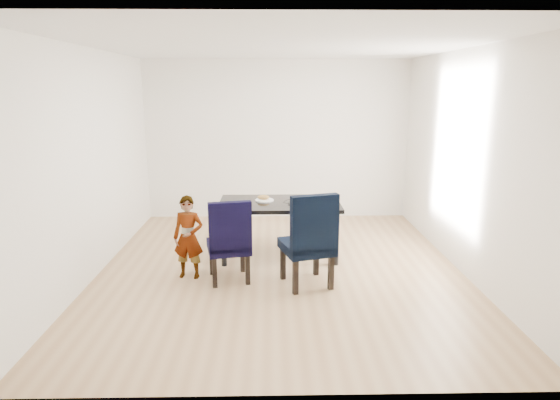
{
  "coord_description": "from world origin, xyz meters",
  "views": [
    {
      "loc": [
        -0.12,
        -5.55,
        2.24
      ],
      "look_at": [
        0.0,
        0.2,
        0.85
      ],
      "focal_mm": 30.0,
      "sensor_mm": 36.0,
      "label": 1
    }
  ],
  "objects_px": {
    "chair_right": "(307,238)",
    "laptop": "(301,198)",
    "dining_table": "(280,229)",
    "child": "(188,237)",
    "chair_left": "(228,239)",
    "plate": "(265,200)"
  },
  "relations": [
    {
      "from": "child",
      "to": "plate",
      "type": "xyz_separation_m",
      "value": [
        0.9,
        0.81,
        0.26
      ]
    },
    {
      "from": "chair_right",
      "to": "child",
      "type": "bearing_deg",
      "value": 153.66
    },
    {
      "from": "chair_left",
      "to": "child",
      "type": "bearing_deg",
      "value": 158.15
    },
    {
      "from": "child",
      "to": "chair_left",
      "type": "bearing_deg",
      "value": -1.98
    },
    {
      "from": "dining_table",
      "to": "laptop",
      "type": "relative_size",
      "value": 4.67
    },
    {
      "from": "child",
      "to": "dining_table",
      "type": "bearing_deg",
      "value": 41.37
    },
    {
      "from": "chair_right",
      "to": "laptop",
      "type": "bearing_deg",
      "value": 73.2
    },
    {
      "from": "chair_left",
      "to": "chair_right",
      "type": "bearing_deg",
      "value": -21.82
    },
    {
      "from": "chair_right",
      "to": "plate",
      "type": "distance_m",
      "value": 1.18
    },
    {
      "from": "dining_table",
      "to": "chair_left",
      "type": "height_order",
      "value": "chair_left"
    },
    {
      "from": "dining_table",
      "to": "laptop",
      "type": "xyz_separation_m",
      "value": [
        0.3,
        0.17,
        0.39
      ]
    },
    {
      "from": "chair_right",
      "to": "laptop",
      "type": "xyz_separation_m",
      "value": [
        0.01,
        1.13,
        0.2
      ]
    },
    {
      "from": "chair_left",
      "to": "plate",
      "type": "bearing_deg",
      "value": 53.07
    },
    {
      "from": "chair_left",
      "to": "laptop",
      "type": "distance_m",
      "value": 1.36
    },
    {
      "from": "chair_right",
      "to": "child",
      "type": "height_order",
      "value": "chair_right"
    },
    {
      "from": "chair_left",
      "to": "chair_right",
      "type": "xyz_separation_m",
      "value": [
        0.91,
        -0.16,
        0.06
      ]
    },
    {
      "from": "plate",
      "to": "chair_left",
      "type": "bearing_deg",
      "value": -115.01
    },
    {
      "from": "dining_table",
      "to": "chair_right",
      "type": "relative_size",
      "value": 1.43
    },
    {
      "from": "child",
      "to": "plate",
      "type": "distance_m",
      "value": 1.24
    },
    {
      "from": "dining_table",
      "to": "plate",
      "type": "bearing_deg",
      "value": 158.12
    },
    {
      "from": "dining_table",
      "to": "child",
      "type": "xyz_separation_m",
      "value": [
        -1.1,
        -0.73,
        0.13
      ]
    },
    {
      "from": "chair_right",
      "to": "plate",
      "type": "relative_size",
      "value": 4.45
    }
  ]
}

